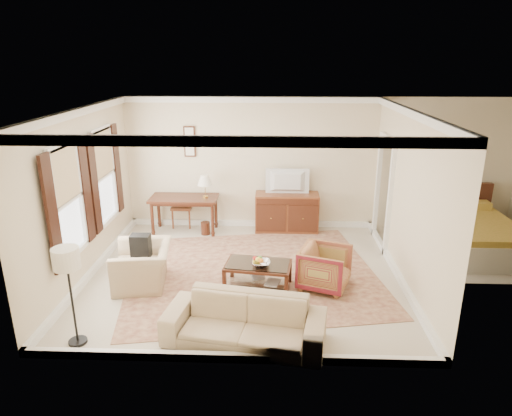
# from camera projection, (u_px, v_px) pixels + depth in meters

# --- Properties ---
(room_shell) EXTENTS (5.51, 5.01, 2.91)m
(room_shell) POSITION_uv_depth(u_px,v_px,m) (243.00, 136.00, 7.38)
(room_shell) COLOR beige
(room_shell) RESTS_ON ground
(annex_bedroom) EXTENTS (3.00, 2.70, 2.90)m
(annex_bedroom) POSITION_uv_depth(u_px,v_px,m) (475.00, 236.00, 8.97)
(annex_bedroom) COLOR beige
(annex_bedroom) RESTS_ON ground
(window_front) EXTENTS (0.12, 1.56, 1.80)m
(window_front) POSITION_uv_depth(u_px,v_px,m) (68.00, 202.00, 7.10)
(window_front) COLOR #CCB284
(window_front) RESTS_ON room_shell
(window_rear) EXTENTS (0.12, 1.56, 1.80)m
(window_rear) POSITION_uv_depth(u_px,v_px,m) (104.00, 176.00, 8.62)
(window_rear) COLOR #CCB284
(window_rear) RESTS_ON room_shell
(doorway) EXTENTS (0.10, 1.12, 2.25)m
(doorway) POSITION_uv_depth(u_px,v_px,m) (383.00, 194.00, 9.14)
(doorway) COLOR white
(doorway) RESTS_ON room_shell
(rug) EXTENTS (4.91, 4.41, 0.01)m
(rug) POSITION_uv_depth(u_px,v_px,m) (252.00, 273.00, 8.17)
(rug) COLOR maroon
(rug) RESTS_ON room_shell
(writing_desk) EXTENTS (1.46, 0.73, 0.80)m
(writing_desk) POSITION_uv_depth(u_px,v_px,m) (184.00, 202.00, 9.92)
(writing_desk) COLOR #3F1D12
(writing_desk) RESTS_ON room_shell
(desk_chair) EXTENTS (0.46, 0.46, 1.05)m
(desk_chair) POSITION_uv_depth(u_px,v_px,m) (182.00, 204.00, 10.31)
(desk_chair) COLOR brown
(desk_chair) RESTS_ON room_shell
(desk_lamp) EXTENTS (0.32, 0.32, 0.50)m
(desk_lamp) POSITION_uv_depth(u_px,v_px,m) (205.00, 186.00, 9.79)
(desk_lamp) COLOR silver
(desk_lamp) RESTS_ON writing_desk
(framed_prints) EXTENTS (0.25, 0.04, 0.68)m
(framed_prints) POSITION_uv_depth(u_px,v_px,m) (190.00, 141.00, 9.93)
(framed_prints) COLOR #3F1D12
(framed_prints) RESTS_ON room_shell
(sideboard) EXTENTS (1.38, 0.53, 0.85)m
(sideboard) POSITION_uv_depth(u_px,v_px,m) (287.00, 212.00, 10.08)
(sideboard) COLOR brown
(sideboard) RESTS_ON room_shell
(tv) EXTENTS (0.90, 0.52, 0.12)m
(tv) POSITION_uv_depth(u_px,v_px,m) (288.00, 174.00, 9.79)
(tv) COLOR black
(tv) RESTS_ON sideboard
(coffee_table) EXTENTS (1.15, 0.77, 0.46)m
(coffee_table) POSITION_uv_depth(u_px,v_px,m) (258.00, 269.00, 7.57)
(coffee_table) COLOR #3F1D12
(coffee_table) RESTS_ON room_shell
(fruit_bowl) EXTENTS (0.42, 0.42, 0.10)m
(fruit_bowl) POSITION_uv_depth(u_px,v_px,m) (261.00, 263.00, 7.43)
(fruit_bowl) COLOR silver
(fruit_bowl) RESTS_ON coffee_table
(book_a) EXTENTS (0.28, 0.11, 0.38)m
(book_a) POSITION_uv_depth(u_px,v_px,m) (251.00, 277.00, 7.68)
(book_a) COLOR brown
(book_a) RESTS_ON coffee_table
(book_b) EXTENTS (0.28, 0.10, 0.38)m
(book_b) POSITION_uv_depth(u_px,v_px,m) (266.00, 281.00, 7.52)
(book_b) COLOR brown
(book_b) RESTS_ON coffee_table
(striped_armchair) EXTENTS (0.94, 0.97, 0.79)m
(striped_armchair) POSITION_uv_depth(u_px,v_px,m) (325.00, 266.00, 7.57)
(striped_armchair) COLOR maroon
(striped_armchair) RESTS_ON room_shell
(club_armchair) EXTENTS (0.83, 1.15, 0.93)m
(club_armchair) POSITION_uv_depth(u_px,v_px,m) (142.00, 259.00, 7.66)
(club_armchair) COLOR tan
(club_armchair) RESTS_ON room_shell
(backpack) EXTENTS (0.27, 0.35, 0.40)m
(backpack) POSITION_uv_depth(u_px,v_px,m) (141.00, 244.00, 7.66)
(backpack) COLOR black
(backpack) RESTS_ON club_armchair
(sofa) EXTENTS (2.23, 0.99, 0.84)m
(sofa) POSITION_uv_depth(u_px,v_px,m) (244.00, 315.00, 6.10)
(sofa) COLOR tan
(sofa) RESTS_ON room_shell
(floor_lamp) EXTENTS (0.35, 0.35, 1.40)m
(floor_lamp) POSITION_uv_depth(u_px,v_px,m) (67.00, 266.00, 5.84)
(floor_lamp) COLOR black
(floor_lamp) RESTS_ON room_shell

